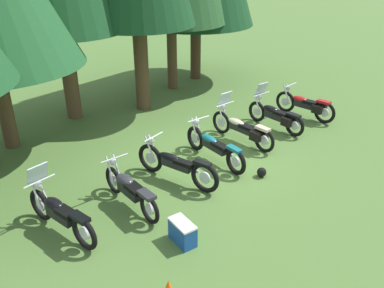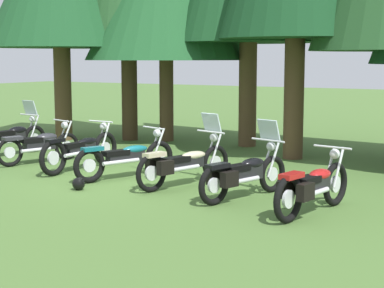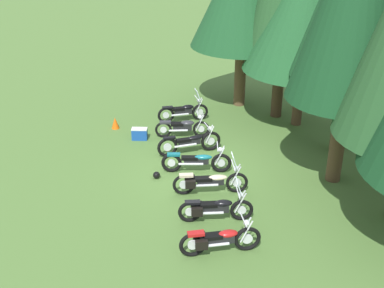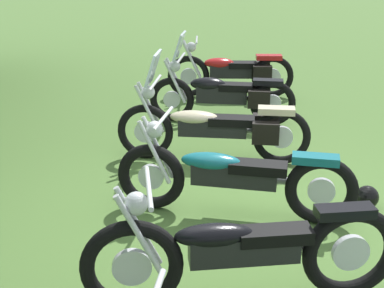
% 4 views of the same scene
% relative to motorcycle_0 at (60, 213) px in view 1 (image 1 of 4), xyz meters
% --- Properties ---
extents(ground_plane, '(80.00, 80.00, 0.00)m').
position_rel_motorcycle_0_xyz_m(ground_plane, '(4.39, -1.01, -0.47)').
color(ground_plane, '#4C7033').
extents(motorcycle_0, '(0.70, 2.17, 1.36)m').
position_rel_motorcycle_0_xyz_m(motorcycle_0, '(0.00, 0.00, 0.00)').
color(motorcycle_0, black).
rests_on(motorcycle_0, ground_plane).
extents(motorcycle_1, '(0.87, 2.08, 0.98)m').
position_rel_motorcycle_0_xyz_m(motorcycle_1, '(1.47, -0.54, -0.02)').
color(motorcycle_1, black).
rests_on(motorcycle_1, ground_plane).
extents(motorcycle_2, '(0.68, 2.43, 1.03)m').
position_rel_motorcycle_0_xyz_m(motorcycle_2, '(2.90, -0.76, -0.02)').
color(motorcycle_2, black).
rests_on(motorcycle_2, ground_plane).
extents(motorcycle_3, '(1.05, 2.30, 1.00)m').
position_rel_motorcycle_0_xyz_m(motorcycle_3, '(4.30, -1.00, -0.04)').
color(motorcycle_3, black).
rests_on(motorcycle_3, ground_plane).
extents(motorcycle_4, '(0.98, 2.34, 1.36)m').
position_rel_motorcycle_0_xyz_m(motorcycle_4, '(5.74, -1.11, -0.01)').
color(motorcycle_4, black).
rests_on(motorcycle_4, ground_plane).
extents(motorcycle_5, '(0.96, 2.13, 1.35)m').
position_rel_motorcycle_0_xyz_m(motorcycle_5, '(7.21, -1.51, -0.02)').
color(motorcycle_5, black).
rests_on(motorcycle_5, ground_plane).
extents(motorcycle_6, '(0.79, 2.18, 1.02)m').
position_rel_motorcycle_0_xyz_m(motorcycle_6, '(8.63, -1.97, -0.02)').
color(motorcycle_6, black).
rests_on(motorcycle_6, ground_plane).
extents(picnic_cooler, '(0.51, 0.68, 0.47)m').
position_rel_motorcycle_0_xyz_m(picnic_cooler, '(1.10, -2.20, -0.24)').
color(picnic_cooler, '#19479E').
rests_on(picnic_cooler, ground_plane).
extents(dropped_helmet, '(0.24, 0.24, 0.24)m').
position_rel_motorcycle_0_xyz_m(dropped_helmet, '(4.25, -2.42, -0.35)').
color(dropped_helmet, black).
rests_on(dropped_helmet, ground_plane).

